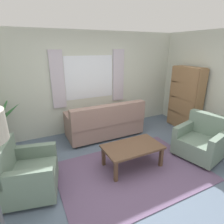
{
  "coord_description": "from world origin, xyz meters",
  "views": [
    {
      "loc": [
        -1.61,
        -2.42,
        2.21
      ],
      "look_at": [
        -0.08,
        0.7,
        0.98
      ],
      "focal_mm": 29.61,
      "sensor_mm": 36.0,
      "label": 1
    }
  ],
  "objects_px": {
    "armchair_left": "(25,174)",
    "bookshelf": "(186,98)",
    "coffee_table": "(133,149)",
    "couch": "(105,123)",
    "armchair_right": "(201,140)"
  },
  "relations": [
    {
      "from": "coffee_table",
      "to": "bookshelf",
      "type": "relative_size",
      "value": 0.64
    },
    {
      "from": "couch",
      "to": "coffee_table",
      "type": "bearing_deg",
      "value": 87.73
    },
    {
      "from": "armchair_left",
      "to": "couch",
      "type": "bearing_deg",
      "value": -44.31
    },
    {
      "from": "armchair_right",
      "to": "coffee_table",
      "type": "bearing_deg",
      "value": -115.8
    },
    {
      "from": "couch",
      "to": "armchair_left",
      "type": "xyz_separation_m",
      "value": [
        -1.92,
        -1.25,
        -0.01
      ]
    },
    {
      "from": "armchair_left",
      "to": "coffee_table",
      "type": "relative_size",
      "value": 0.91
    },
    {
      "from": "armchair_right",
      "to": "coffee_table",
      "type": "xyz_separation_m",
      "value": [
        -1.5,
        0.32,
        0.03
      ]
    },
    {
      "from": "armchair_left",
      "to": "bookshelf",
      "type": "distance_m",
      "value": 4.23
    },
    {
      "from": "couch",
      "to": "coffee_table",
      "type": "relative_size",
      "value": 1.73
    },
    {
      "from": "couch",
      "to": "armchair_right",
      "type": "relative_size",
      "value": 1.88
    },
    {
      "from": "armchair_left",
      "to": "armchair_right",
      "type": "bearing_deg",
      "value": -84.94
    },
    {
      "from": "armchair_right",
      "to": "bookshelf",
      "type": "relative_size",
      "value": 0.59
    },
    {
      "from": "couch",
      "to": "armchair_right",
      "type": "distance_m",
      "value": 2.23
    },
    {
      "from": "armchair_right",
      "to": "couch",
      "type": "bearing_deg",
      "value": -153.55
    },
    {
      "from": "armchair_right",
      "to": "bookshelf",
      "type": "height_order",
      "value": "bookshelf"
    }
  ]
}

